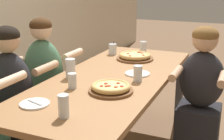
# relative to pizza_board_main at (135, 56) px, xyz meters

# --- Properties ---
(dining_table) EXTENTS (2.04, 0.83, 0.75)m
(dining_table) POSITION_rel_pizza_board_main_xyz_m (-0.56, -0.01, -0.11)
(dining_table) COLOR #996B42
(dining_table) RESTS_ON ground
(pizza_board_main) EXTENTS (0.34, 0.34, 0.06)m
(pizza_board_main) POSITION_rel_pizza_board_main_xyz_m (0.00, 0.00, 0.00)
(pizza_board_main) COLOR brown
(pizza_board_main) RESTS_ON dining_table
(pizza_board_second) EXTENTS (0.30, 0.30, 0.06)m
(pizza_board_second) POSITION_rel_pizza_board_main_xyz_m (-0.88, -0.14, -0.00)
(pizza_board_second) COLOR brown
(pizza_board_second) RESTS_ON dining_table
(empty_plate_a) EXTENTS (0.18, 0.18, 0.02)m
(empty_plate_a) POSITION_rel_pizza_board_main_xyz_m (-1.27, 0.19, -0.02)
(empty_plate_a) COLOR white
(empty_plate_a) RESTS_ON dining_table
(empty_plate_b) EXTENTS (0.20, 0.20, 0.02)m
(empty_plate_b) POSITION_rel_pizza_board_main_xyz_m (-0.44, -0.17, -0.02)
(empty_plate_b) COLOR white
(empty_plate_b) RESTS_ON dining_table
(cocktail_glass_blue) EXTENTS (0.08, 0.08, 0.13)m
(cocktail_glass_blue) POSITION_rel_pizza_board_main_xyz_m (0.11, 0.28, 0.02)
(cocktail_glass_blue) COLOR silver
(cocktail_glass_blue) RESTS_ON dining_table
(drinking_glass_a) EXTENTS (0.07, 0.07, 0.10)m
(drinking_glass_a) POSITION_rel_pizza_board_main_xyz_m (0.35, 0.03, 0.02)
(drinking_glass_a) COLOR silver
(drinking_glass_a) RESTS_ON dining_table
(drinking_glass_b) EXTENTS (0.07, 0.07, 0.12)m
(drinking_glass_b) POSITION_rel_pizza_board_main_xyz_m (-0.60, -0.23, 0.02)
(drinking_glass_b) COLOR silver
(drinking_glass_b) RESTS_ON dining_table
(drinking_glass_c) EXTENTS (0.06, 0.06, 0.11)m
(drinking_glass_c) POSITION_rel_pizza_board_main_xyz_m (-0.92, 0.14, 0.02)
(drinking_glass_c) COLOR silver
(drinking_glass_c) RESTS_ON dining_table
(drinking_glass_d) EXTENTS (0.06, 0.06, 0.13)m
(drinking_glass_d) POSITION_rel_pizza_board_main_xyz_m (-1.35, -0.06, 0.03)
(drinking_glass_d) COLOR silver
(drinking_glass_d) RESTS_ON dining_table
(drinking_glass_e) EXTENTS (0.08, 0.08, 0.15)m
(drinking_glass_e) POSITION_rel_pizza_board_main_xyz_m (-0.72, 0.27, 0.04)
(drinking_glass_e) COLOR silver
(drinking_glass_e) RESTS_ON dining_table
(diner_far_center) EXTENTS (0.51, 0.40, 1.18)m
(diner_far_center) POSITION_rel_pizza_board_main_xyz_m (-0.57, 0.62, -0.25)
(diner_far_center) COLOR #477556
(diner_far_center) RESTS_ON ground
(diner_near_midright) EXTENTS (0.51, 0.40, 1.13)m
(diner_near_midright) POSITION_rel_pizza_board_main_xyz_m (-0.19, -0.64, -0.26)
(diner_near_midright) COLOR #232328
(diner_near_midright) RESTS_ON ground
(diner_far_midleft) EXTENTS (0.51, 0.40, 1.17)m
(diner_far_midleft) POSITION_rel_pizza_board_main_xyz_m (-0.98, 0.62, -0.25)
(diner_far_midleft) COLOR #232328
(diner_far_midleft) RESTS_ON ground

